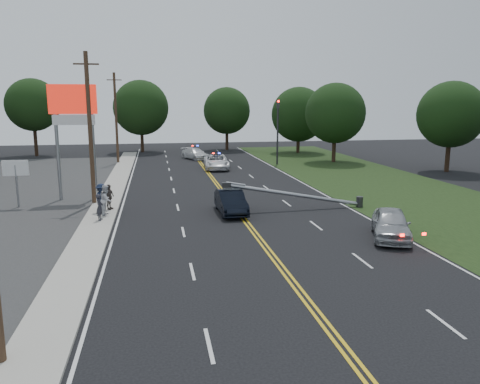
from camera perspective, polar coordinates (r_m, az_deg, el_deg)
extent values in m
plane|color=black|center=(21.87, 3.52, -7.23)|extent=(120.00, 120.00, 0.00)
cube|color=#A8A398|center=(31.10, -16.29, -2.06)|extent=(1.80, 70.00, 0.12)
cube|color=black|center=(36.04, 20.85, -0.69)|extent=(12.00, 80.00, 0.01)
cube|color=gold|center=(31.33, -0.83, -1.62)|extent=(0.36, 80.00, 0.00)
cylinder|color=gray|center=(34.97, -21.33, 4.74)|extent=(0.24, 0.24, 7.00)
cylinder|color=gray|center=(34.60, -17.42, 4.93)|extent=(0.24, 0.24, 7.00)
cube|color=red|center=(34.61, -19.75, 10.60)|extent=(3.20, 0.35, 2.00)
cube|color=white|center=(34.63, -19.61, 8.29)|extent=(2.80, 0.30, 0.70)
cylinder|color=gray|center=(33.83, -25.54, 0.64)|extent=(0.14, 0.14, 2.80)
cube|color=white|center=(33.66, -25.70, 2.65)|extent=(1.60, 0.12, 1.00)
cylinder|color=#2D2D30|center=(52.01, 4.60, 7.22)|extent=(0.20, 0.20, 7.00)
cube|color=#2D2D30|center=(51.91, 4.66, 10.64)|extent=(0.28, 0.28, 0.90)
sphere|color=#FF0C07|center=(51.75, 4.71, 10.97)|extent=(0.22, 0.22, 0.22)
cylinder|color=#2D2D30|center=(31.74, 14.37, -1.17)|extent=(0.44, 0.44, 0.70)
cylinder|color=gray|center=(30.05, 6.72, -0.34)|extent=(8.90, 0.24, 1.80)
cube|color=#2D2D30|center=(28.93, -1.68, 0.87)|extent=(0.55, 0.32, 0.30)
cylinder|color=#382619|center=(32.49, -17.81, 7.21)|extent=(0.28, 0.28, 10.00)
cube|color=#382619|center=(32.53, -18.26, 14.60)|extent=(1.60, 0.10, 0.10)
cylinder|color=#382619|center=(54.36, -14.87, 8.64)|extent=(0.28, 0.28, 10.00)
cube|color=#382619|center=(54.39, -15.09, 13.06)|extent=(1.60, 0.10, 0.10)
cylinder|color=black|center=(65.67, -23.65, 5.69)|extent=(0.44, 0.44, 3.76)
sphere|color=black|center=(65.49, -23.96, 9.69)|extent=(6.61, 6.61, 6.61)
cylinder|color=black|center=(66.48, -11.85, 6.31)|extent=(0.44, 0.44, 3.52)
sphere|color=black|center=(66.29, -11.99, 10.02)|extent=(7.48, 7.48, 7.48)
cylinder|color=black|center=(67.94, -1.61, 6.52)|extent=(0.44, 0.44, 3.26)
sphere|color=black|center=(67.75, -1.63, 9.88)|extent=(6.65, 6.65, 6.65)
cylinder|color=black|center=(64.73, 7.10, 6.11)|extent=(0.44, 0.44, 3.01)
sphere|color=black|center=(64.54, 7.17, 9.37)|extent=(7.35, 7.35, 7.35)
cylinder|color=black|center=(55.12, 11.38, 5.29)|extent=(0.44, 0.44, 3.24)
sphere|color=black|center=(54.89, 11.54, 9.40)|extent=(6.81, 6.81, 6.81)
cylinder|color=black|center=(50.75, 23.99, 4.11)|extent=(0.44, 0.44, 3.27)
sphere|color=black|center=(50.50, 24.34, 8.61)|extent=(6.44, 6.44, 6.44)
imported|color=black|center=(28.97, -1.12, -1.22)|extent=(1.58, 4.38, 1.44)
imported|color=#9EA1A6|center=(24.88, 17.92, -3.70)|extent=(3.36, 4.77, 1.51)
imported|color=silver|center=(48.34, -2.89, 3.66)|extent=(2.74, 5.39, 1.46)
imported|color=silver|center=(56.96, -5.48, 4.65)|extent=(3.59, 4.91, 1.32)
imported|color=#282830|center=(27.97, -16.74, -1.78)|extent=(0.43, 0.60, 1.53)
imported|color=silver|center=(29.15, -16.00, -0.94)|extent=(0.79, 0.96, 1.83)
imported|color=#17213A|center=(30.09, -16.56, -0.67)|extent=(0.99, 1.29, 1.76)
imported|color=#544A43|center=(30.62, -15.69, -0.58)|extent=(0.82, 1.01, 1.61)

